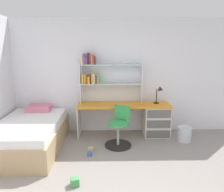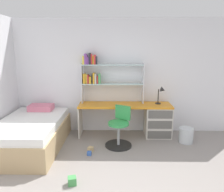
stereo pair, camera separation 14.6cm
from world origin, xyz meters
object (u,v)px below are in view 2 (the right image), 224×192
(bed_platform, at_px, (31,134))
(toy_block_natural_0, at_px, (91,149))
(bookshelf_hutch, at_px, (102,74))
(waste_bin, at_px, (186,135))
(toy_block_green_3, at_px, (72,181))
(swivel_chair, at_px, (119,131))
(desk_lamp, at_px, (162,93))
(toy_block_blue_2, at_px, (89,153))
(desk, at_px, (149,118))

(bed_platform, relative_size, toy_block_natural_0, 20.69)
(bed_platform, bearing_deg, bookshelf_hutch, 30.81)
(bookshelf_hutch, xyz_separation_m, waste_bin, (1.73, -0.50, -1.18))
(waste_bin, distance_m, toy_block_green_3, 2.50)
(swivel_chair, bearing_deg, desk_lamp, 30.80)
(desk_lamp, height_order, toy_block_natural_0, desk_lamp)
(swivel_chair, distance_m, toy_block_blue_2, 0.73)
(bookshelf_hutch, distance_m, bed_platform, 1.86)
(toy_block_natural_0, bearing_deg, waste_bin, 13.21)
(bookshelf_hutch, distance_m, toy_block_green_3, 2.35)
(swivel_chair, xyz_separation_m, bed_platform, (-1.69, -0.12, -0.02))
(swivel_chair, relative_size, toy_block_blue_2, 10.95)
(toy_block_green_3, bearing_deg, bookshelf_hutch, 80.93)
(waste_bin, distance_m, toy_block_natural_0, 1.95)
(bed_platform, bearing_deg, toy_block_natural_0, -7.68)
(bookshelf_hutch, relative_size, waste_bin, 4.43)
(bookshelf_hutch, distance_m, waste_bin, 2.15)
(swivel_chair, height_order, waste_bin, swivel_chair)
(bookshelf_hutch, height_order, waste_bin, bookshelf_hutch)
(desk, height_order, toy_block_natural_0, desk)
(desk, xyz_separation_m, toy_block_blue_2, (-1.19, -0.94, -0.36))
(bookshelf_hutch, bearing_deg, toy_block_green_3, -99.07)
(bed_platform, bearing_deg, desk_lamp, 14.32)
(toy_block_natural_0, distance_m, toy_block_blue_2, 0.14)
(desk, distance_m, toy_block_natural_0, 1.47)
(desk_lamp, height_order, toy_block_green_3, desk_lamp)
(desk, xyz_separation_m, toy_block_green_3, (-1.33, -1.80, -0.34))
(swivel_chair, xyz_separation_m, waste_bin, (1.36, 0.17, -0.15))
(swivel_chair, distance_m, bed_platform, 1.69)
(bookshelf_hutch, xyz_separation_m, swivel_chair, (0.37, -0.66, -1.03))
(bed_platform, xyz_separation_m, waste_bin, (3.05, 0.29, -0.13))
(bed_platform, bearing_deg, swivel_chair, 4.18)
(desk, height_order, bookshelf_hutch, bookshelf_hutch)
(desk_lamp, distance_m, swivel_chair, 1.24)
(desk, relative_size, bed_platform, 1.08)
(desk_lamp, distance_m, bed_platform, 2.76)
(desk_lamp, bearing_deg, waste_bin, -39.16)
(desk, height_order, toy_block_blue_2, desk)
(desk, relative_size, swivel_chair, 2.55)
(toy_block_natural_0, relative_size, toy_block_green_3, 0.79)
(desk, relative_size, toy_block_blue_2, 27.86)
(toy_block_blue_2, xyz_separation_m, toy_block_green_3, (-0.14, -0.86, 0.02))
(desk, xyz_separation_m, toy_block_natural_0, (-1.18, -0.80, -0.35))
(bookshelf_hutch, relative_size, swivel_chair, 1.73)
(toy_block_natural_0, relative_size, toy_block_blue_2, 1.25)
(waste_bin, bearing_deg, bookshelf_hutch, 163.93)
(swivel_chair, bearing_deg, toy_block_green_3, -117.96)
(bookshelf_hutch, distance_m, toy_block_blue_2, 1.70)
(bookshelf_hutch, xyz_separation_m, bed_platform, (-1.32, -0.79, -1.05))
(desk, bearing_deg, desk_lamp, 3.81)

